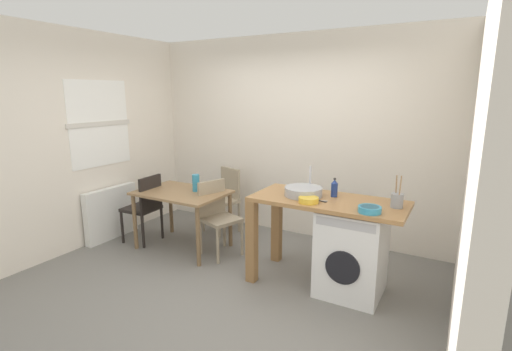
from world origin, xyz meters
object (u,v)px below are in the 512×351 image
at_px(bottle_tall_green, 334,188).
at_px(utensil_crock, 397,200).
at_px(vase, 196,183).
at_px(dining_table, 182,199).
at_px(chair_person_seat, 145,205).
at_px(chair_opposite, 217,214).
at_px(washing_machine, 352,251).
at_px(mixing_bowl, 309,200).
at_px(colander, 370,209).
at_px(chair_spare_by_wall, 225,196).

relative_size(bottle_tall_green, utensil_crock, 0.64).
distance_m(utensil_crock, vase, 2.39).
relative_size(dining_table, chair_person_seat, 1.22).
relative_size(chair_opposite, bottle_tall_green, 4.71).
bearing_deg(washing_machine, bottle_tall_green, 152.71).
bearing_deg(bottle_tall_green, washing_machine, -27.29).
bearing_deg(utensil_crock, bottle_tall_green, 173.16).
bearing_deg(mixing_bowl, chair_opposite, 166.27).
xyz_separation_m(bottle_tall_green, colander, (0.43, -0.34, -0.06)).
bearing_deg(washing_machine, chair_person_seat, -178.91).
bearing_deg(chair_person_seat, mixing_bowl, -96.42).
height_order(chair_person_seat, chair_opposite, same).
bearing_deg(chair_person_seat, chair_spare_by_wall, -40.38).
relative_size(chair_person_seat, chair_opposite, 1.00).
height_order(bottle_tall_green, mixing_bowl, bottle_tall_green).
height_order(chair_person_seat, washing_machine, chair_person_seat).
bearing_deg(washing_machine, chair_spare_by_wall, 158.25).
distance_m(chair_person_seat, washing_machine, 2.71).
xyz_separation_m(mixing_bowl, vase, (-1.63, 0.34, -0.10)).
bearing_deg(colander, vase, 170.66).
height_order(chair_person_seat, colander, colander).
bearing_deg(chair_opposite, chair_spare_by_wall, -133.51).
bearing_deg(dining_table, washing_machine, -1.18).
xyz_separation_m(dining_table, washing_machine, (2.17, -0.04, -0.21)).
bearing_deg(utensil_crock, chair_person_seat, -178.06).
bearing_deg(chair_opposite, colander, 99.07).
height_order(chair_spare_by_wall, colander, colander).
height_order(mixing_bowl, colander, colander).
relative_size(mixing_bowl, colander, 0.96).
distance_m(dining_table, vase, 0.27).
bearing_deg(utensil_crock, washing_machine, -171.90).
bearing_deg(washing_machine, dining_table, 178.82).
bearing_deg(chair_spare_by_wall, dining_table, 97.68).
bearing_deg(bottle_tall_green, chair_spare_by_wall, 159.03).
bearing_deg(dining_table, chair_spare_by_wall, 81.06).
height_order(chair_person_seat, utensil_crock, utensil_crock).
relative_size(chair_spare_by_wall, bottle_tall_green, 4.71).
xyz_separation_m(washing_machine, mixing_bowl, (-0.39, -0.20, 0.52)).
bearing_deg(chair_opposite, bottle_tall_green, 109.52).
relative_size(chair_spare_by_wall, utensil_crock, 3.00).
bearing_deg(mixing_bowl, utensil_crock, 18.28).
xyz_separation_m(dining_table, utensil_crock, (2.53, 0.01, 0.35)).
xyz_separation_m(dining_table, mixing_bowl, (1.78, -0.24, 0.31)).
bearing_deg(chair_spare_by_wall, colander, 171.77).
relative_size(utensil_crock, vase, 1.41).
xyz_separation_m(dining_table, chair_opposite, (0.48, 0.07, -0.14)).
relative_size(dining_table, utensil_crock, 3.67).
bearing_deg(mixing_bowl, vase, 168.12).
distance_m(chair_person_seat, utensil_crock, 3.12).
xyz_separation_m(utensil_crock, colander, (-0.18, -0.27, -0.04)).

